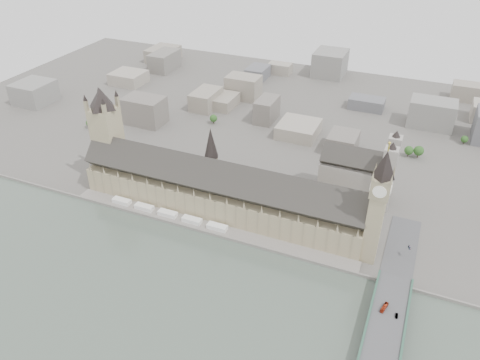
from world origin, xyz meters
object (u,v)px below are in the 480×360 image
at_px(westminster_bridge, 379,357).
at_px(car_silver, 397,316).
at_px(car_approach, 409,248).
at_px(victoria_tower, 107,132).
at_px(palace_of_westminster, 219,191).
at_px(westminster_abbey, 359,174).
at_px(red_bus_north, 384,307).
at_px(elizabeth_tower, 378,200).

xyz_separation_m(westminster_bridge, car_silver, (5.40, 32.85, 5.88)).
bearing_deg(car_approach, westminster_bridge, -110.83).
distance_m(victoria_tower, car_silver, 303.67).
relative_size(palace_of_westminster, car_silver, 57.64).
bearing_deg(car_approach, palace_of_westminster, 162.78).
distance_m(westminster_abbey, car_approach, 93.95).
height_order(red_bus_north, car_approach, red_bus_north).
bearing_deg(palace_of_westminster, westminster_abbey, 34.17).
distance_m(palace_of_westminster, car_silver, 183.55).
relative_size(car_silver, car_approach, 0.99).
bearing_deg(westminster_bridge, westminster_abbey, 105.64).
height_order(westminster_abbey, car_approach, westminster_abbey).
relative_size(palace_of_westminster, westminster_bridge, 0.82).
relative_size(elizabeth_tower, car_silver, 23.38).
height_order(palace_of_westminster, car_approach, palace_of_westminster).
relative_size(palace_of_westminster, car_approach, 57.07).
distance_m(westminster_bridge, red_bus_north, 37.24).
distance_m(palace_of_westminster, victoria_tower, 126.41).
bearing_deg(palace_of_westminster, westminster_bridge, -33.49).
relative_size(westminster_bridge, westminster_abbey, 4.78).
height_order(elizabeth_tower, car_approach, elizabeth_tower).
relative_size(palace_of_westminster, red_bus_north, 26.42).
height_order(car_silver, car_approach, car_silver).
relative_size(westminster_bridge, car_approach, 70.00).
xyz_separation_m(westminster_bridge, car_approach, (5.71, 109.00, 5.80)).
bearing_deg(car_approach, red_bus_north, -115.06).
bearing_deg(victoria_tower, red_bus_north, -15.35).
xyz_separation_m(palace_of_westminster, victoria_tower, (-122.00, 6.30, 32.50)).
xyz_separation_m(elizabeth_tower, car_approach, (29.71, 13.50, -47.16)).
bearing_deg(elizabeth_tower, car_approach, 24.43).
height_order(westminster_abbey, red_bus_north, westminster_abbey).
distance_m(red_bus_north, car_silver, 9.63).
relative_size(elizabeth_tower, red_bus_north, 10.72).
bearing_deg(elizabeth_tower, palace_of_westminster, 175.15).
xyz_separation_m(red_bus_north, car_approach, (9.19, 72.50, -0.72)).
height_order(westminster_bridge, red_bus_north, red_bus_north).
bearing_deg(westminster_abbey, red_bus_north, -71.95).
height_order(westminster_bridge, car_approach, car_approach).
height_order(victoria_tower, car_silver, victoria_tower).
bearing_deg(palace_of_westminster, car_silver, -23.95).
xyz_separation_m(victoria_tower, westminster_bridge, (284.00, -113.50, -50.08)).
height_order(elizabeth_tower, westminster_abbey, elizabeth_tower).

